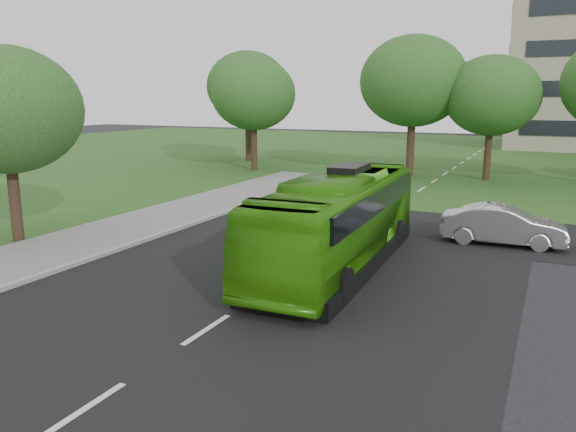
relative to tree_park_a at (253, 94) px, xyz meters
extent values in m
plane|color=black|center=(14.06, -25.81, -5.88)|extent=(160.00, 160.00, 0.00)
cube|color=black|center=(14.06, -5.81, -5.87)|extent=(14.00, 120.00, 0.01)
cube|color=black|center=(14.06, -11.81, -5.87)|extent=(80.00, 12.00, 0.01)
cube|color=silver|center=(14.06, -10.81, -5.86)|extent=(0.15, 90.00, 0.01)
cube|color=#27531B|center=(14.06, 19.19, -5.87)|extent=(120.00, 60.00, 0.01)
cube|color=black|center=(16.01, 36.19, 6.62)|extent=(0.10, 18.40, 23.00)
cylinder|color=black|center=(0.00, 0.00, -4.24)|extent=(0.49, 0.49, 3.29)
ellipsoid|color=#264717|center=(0.00, 0.00, 0.01)|extent=(6.52, 6.52, 5.54)
cylinder|color=black|center=(11.78, 2.35, -4.02)|extent=(0.56, 0.56, 3.72)
ellipsoid|color=#264717|center=(11.78, 2.35, 0.89)|extent=(7.64, 7.64, 6.50)
cylinder|color=black|center=(17.18, 2.35, -4.28)|extent=(0.48, 0.48, 3.21)
ellipsoid|color=#264717|center=(17.18, 2.35, -0.12)|extent=(6.38, 6.38, 5.42)
cylinder|color=black|center=(-3.66, 5.56, -4.03)|extent=(0.56, 0.56, 3.69)
ellipsoid|color=#264717|center=(-3.66, 5.56, 0.71)|extent=(7.24, 7.24, 6.15)
cylinder|color=black|center=(2.38, -23.73, -4.44)|extent=(0.43, 0.43, 2.89)
ellipsoid|color=#264717|center=(2.38, -23.73, -0.70)|extent=(5.73, 5.73, 4.87)
imported|color=#39920F|center=(15.06, -21.27, -4.32)|extent=(3.03, 11.28, 3.12)
imported|color=silver|center=(19.87, -15.81, -5.12)|extent=(4.72, 1.85, 1.53)
camera|label=1|loc=(21.51, -38.67, -0.22)|focal=35.00mm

